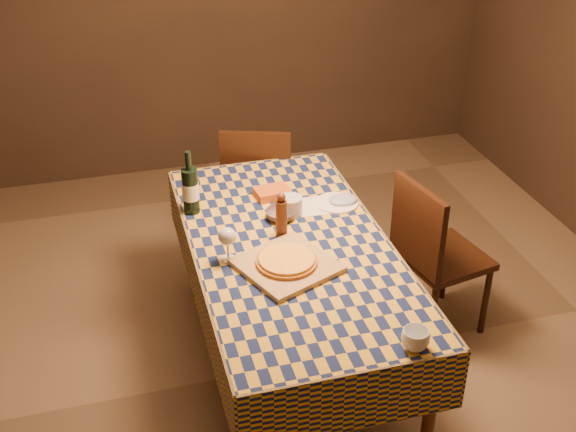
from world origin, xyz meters
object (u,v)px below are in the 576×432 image
at_px(cutting_board, 287,265).
at_px(chair_right, 432,250).
at_px(bowl, 281,215).
at_px(wine_bottle, 190,190).
at_px(chair_far, 258,185).
at_px(dining_table, 291,258).
at_px(pizza, 287,260).
at_px(white_plate, 337,203).

distance_m(cutting_board, chair_right, 0.97).
xyz_separation_m(bowl, wine_bottle, (-0.42, 0.19, 0.10)).
height_order(bowl, chair_far, chair_far).
xyz_separation_m(bowl, chair_far, (0.08, 0.84, -0.27)).
xyz_separation_m(dining_table, wine_bottle, (-0.41, 0.44, 0.20)).
bearing_deg(pizza, white_plate, 50.25).
bearing_deg(dining_table, bowl, 86.46).
bearing_deg(white_plate, chair_right, -22.59).
bearing_deg(chair_far, cutting_board, -97.29).
distance_m(cutting_board, bowl, 0.43).
relative_size(cutting_board, pizza, 1.10).
height_order(pizza, chair_far, chair_far).
xyz_separation_m(cutting_board, chair_right, (0.89, 0.29, -0.26)).
relative_size(bowl, wine_bottle, 0.45).
relative_size(pizza, bowl, 2.32).
distance_m(bowl, chair_far, 0.88).
height_order(bowl, wine_bottle, wine_bottle).
bearing_deg(chair_far, dining_table, -94.82).
bearing_deg(wine_bottle, cutting_board, -61.31).
bearing_deg(pizza, chair_far, 82.71).
xyz_separation_m(dining_table, chair_right, (0.82, 0.11, -0.17)).
xyz_separation_m(dining_table, white_plate, (0.34, 0.31, 0.08)).
height_order(pizza, white_plate, pizza).
bearing_deg(chair_far, pizza, -97.29).
height_order(pizza, wine_bottle, wine_bottle).
xyz_separation_m(cutting_board, white_plate, (0.41, 0.49, -0.01)).
relative_size(dining_table, chair_far, 1.98).
relative_size(bowl, white_plate, 0.69).
xyz_separation_m(pizza, white_plate, (0.41, 0.49, -0.03)).
relative_size(dining_table, pizza, 5.19).
distance_m(dining_table, chair_far, 1.10).
height_order(pizza, bowl, pizza).
relative_size(cutting_board, chair_right, 0.42).
height_order(dining_table, wine_bottle, wine_bottle).
height_order(cutting_board, chair_far, chair_far).
height_order(wine_bottle, chair_far, wine_bottle).
height_order(cutting_board, white_plate, cutting_board).
bearing_deg(white_plate, wine_bottle, 170.49).
bearing_deg(dining_table, pizza, -111.30).
xyz_separation_m(pizza, chair_right, (0.89, 0.29, -0.29)).
height_order(bowl, white_plate, bowl).
xyz_separation_m(wine_bottle, chair_far, (0.50, 0.65, -0.38)).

